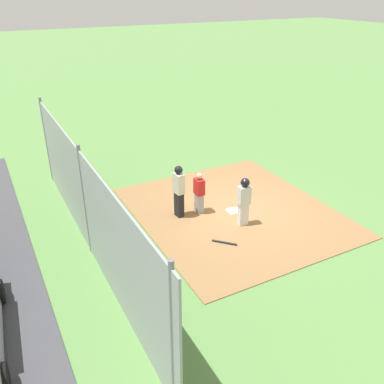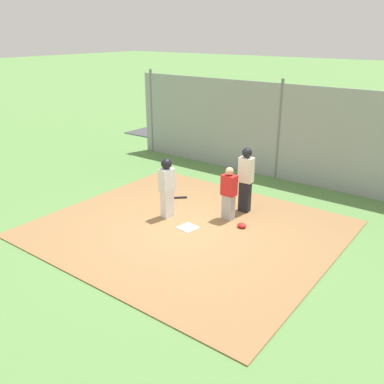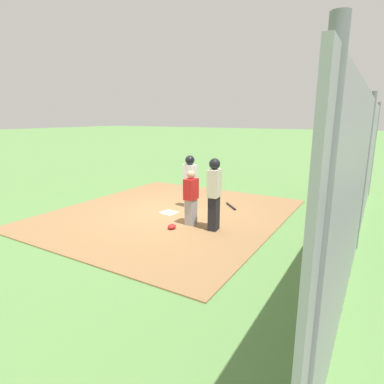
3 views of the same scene
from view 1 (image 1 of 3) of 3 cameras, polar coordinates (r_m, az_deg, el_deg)
ground_plane at (r=14.46m, az=5.79°, el=-2.75°), size 140.00×140.00×0.00m
dirt_infield at (r=14.45m, az=5.79°, el=-2.70°), size 7.20×6.40×0.03m
home_plate at (r=14.44m, az=5.80°, el=-2.61°), size 0.50×0.50×0.02m
catcher at (r=13.98m, az=0.99°, el=-0.07°), size 0.39×0.27×1.47m
umpire at (r=13.64m, az=-1.83°, el=0.28°), size 0.41×0.30×1.84m
runner at (r=13.26m, az=7.22°, el=-0.90°), size 0.31×0.41×1.66m
baseball_bat at (r=12.69m, az=4.52°, el=-6.97°), size 0.60×0.58×0.06m
catcher_mask at (r=14.84m, az=0.71°, el=-1.37°), size 0.24×0.20×0.12m
backstop_fence at (r=11.93m, az=-14.51°, el=-1.55°), size 12.00×0.10×3.35m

